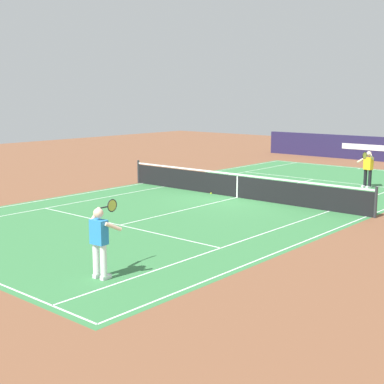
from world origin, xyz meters
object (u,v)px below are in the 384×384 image
Objects in this scene: tennis_net at (237,186)px; tennis_player_far at (368,167)px; tennis_player_near at (100,239)px; tennis_ball at (211,193)px.

tennis_player_far reaches higher than tennis_net.
tennis_player_near reaches higher than tennis_ball.
tennis_net is at bearing -27.65° from tennis_player_far.
tennis_net is 6.89× the size of tennis_player_near.
tennis_player_far is at bearing 143.64° from tennis_ball.
tennis_player_far is 25.71× the size of tennis_ball.
tennis_player_near is 1.00× the size of tennis_player_far.
tennis_net is at bearing 94.18° from tennis_ball.
tennis_player_near is at bearing 1.94° from tennis_player_far.
tennis_player_far is (-15.95, -0.54, 0.00)m from tennis_player_near.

